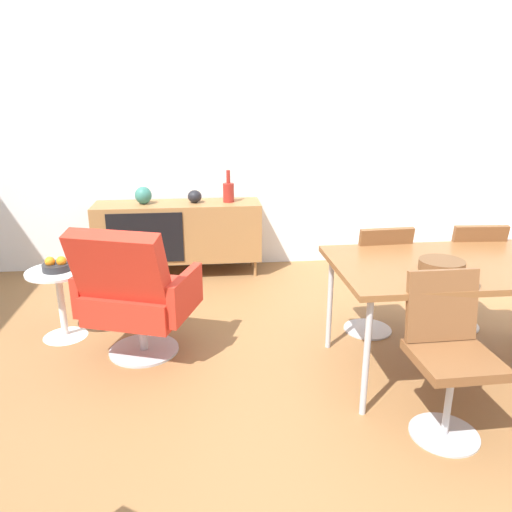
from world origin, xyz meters
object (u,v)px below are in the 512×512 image
Objects in this scene: wooden_bowl_on_table at (442,265)px; dining_chair_back_left at (375,275)px; dining_chair_front_left at (449,350)px; lounge_chair_red at (135,293)px; dining_chair_back_right at (466,271)px; vase_cobalt at (195,196)px; side_table_round at (61,296)px; vase_sculptural_dark at (143,195)px; fruit_bowl at (56,266)px; sideboard at (178,231)px; dining_table at (464,269)px; vase_ceramic_small at (228,191)px.

wooden_bowl_on_table is 0.30× the size of dining_chair_back_left.
lounge_chair_red is at bearing 150.08° from dining_chair_front_left.
dining_chair_back_right reaches higher than wooden_bowl_on_table.
vase_cobalt is 0.16× the size of dining_chair_front_left.
dining_chair_back_left is 1.65× the size of side_table_round.
vase_sculptural_dark is 0.19× the size of dining_chair_front_left.
dining_chair_back_right is 4.28× the size of fruit_bowl.
sideboard is at bearing 134.25° from dining_chair_back_left.
dining_chair_back_right is at bearing -34.90° from sideboard.
dining_chair_back_right reaches higher than sideboard.
vase_cobalt is at bearing 142.81° from dining_chair_back_right.
vase_sculptural_dark reaches higher than wooden_bowl_on_table.
sideboard is at bearing -0.34° from vase_sculptural_dark.
dining_chair_back_right is at bearing 58.25° from dining_table.
dining_chair_back_left is at bearing -40.23° from vase_sculptural_dark.
dining_chair_front_left is 4.28× the size of fruit_bowl.
dining_chair_back_left is 0.90× the size of lounge_chair_red.
vase_ceramic_small is at bearing 44.87° from fruit_bowl.
vase_ceramic_small is 0.36× the size of dining_chair_back_right.
vase_ceramic_small is 1.83m from dining_chair_back_left.
dining_chair_front_left is at bearing -107.94° from wooden_bowl_on_table.
fruit_bowl is (-2.28, 0.21, 0.09)m from dining_chair_back_left.
fruit_bowl is at bearing 175.93° from dining_chair_back_right.
dining_chair_front_left reaches higher than side_table_round.
side_table_round is (-2.62, 0.77, -0.38)m from dining_table.
vase_cobalt is 0.26× the size of side_table_round.
lounge_chair_red is (0.09, -1.66, -0.34)m from vase_sculptural_dark.
side_table_round is at bearing -135.18° from vase_ceramic_small.
wooden_bowl_on_table is (1.44, -2.18, -0.01)m from vase_cobalt.
dining_chair_back_right is at bearing -42.26° from vase_ceramic_small.
dining_table is (1.82, -2.07, 0.26)m from sideboard.
dining_chair_back_right is 2.98m from fruit_bowl.
wooden_bowl_on_table is (1.61, -2.18, 0.33)m from sideboard.
side_table_round is (-0.81, -1.30, -0.12)m from sideboard.
dining_table is 0.25m from wooden_bowl_on_table.
dining_chair_front_left is 1.65× the size of side_table_round.
dining_chair_front_left is (1.78, -2.63, -0.33)m from vase_sculptural_dark.
dining_chair_back_left is at bearing -5.36° from side_table_round.
dining_table is 0.70m from dining_chair_back_left.
vase_sculptural_dark is at bearing 93.20° from lounge_chair_red.
vase_ceramic_small is (0.82, 0.00, 0.02)m from vase_sculptural_dark.
fruit_bowl is (0.00, -0.00, 0.23)m from side_table_round.
vase_sculptural_dark is 3.19m from dining_chair_front_left.
vase_sculptural_dark is (-0.49, 0.00, 0.02)m from vase_cobalt.
vase_sculptural_dark is 2.36m from dining_chair_back_left.
lounge_chair_red is at bearing 163.98° from wooden_bowl_on_table.
dining_chair_back_left is (-0.14, 0.67, -0.30)m from wooden_bowl_on_table.
dining_table is at bearing 57.87° from dining_chair_front_left.
dining_chair_front_left is 2.64m from side_table_round.
wooden_bowl_on_table is at bearing -53.57° from sideboard.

